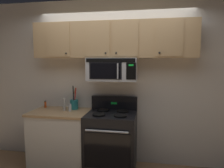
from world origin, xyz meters
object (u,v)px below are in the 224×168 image
Objects in this scene: over_range_microwave at (113,69)px; pepper_mill at (64,105)px; utensil_crock_teal at (74,104)px; spice_jar at (45,104)px; stove_range at (111,140)px; salt_shaker at (70,108)px.

over_range_microwave is 3.74× the size of pepper_mill.
utensil_crock_teal is 3.37× the size of spice_jar.
utensil_crock_teal is at bearing 165.42° from stove_range.
over_range_microwave is at bearing -3.93° from spice_jar.
over_range_microwave is 6.42× the size of spice_jar.
over_range_microwave is at bearing -4.85° from utensil_crock_teal.
over_range_microwave reaches higher than spice_jar.
over_range_microwave is at bearing 5.52° from pepper_mill.
stove_range is 0.86m from utensil_crock_teal.
spice_jar reaches higher than salt_shaker.
over_range_microwave is 0.92m from salt_shaker.
pepper_mill is (-0.10, 0.01, 0.04)m from salt_shaker.
stove_range reaches higher than pepper_mill.
spice_jar is (-1.20, 0.20, 0.49)m from stove_range.
over_range_microwave is at bearing 7.12° from salt_shaker.
salt_shaker is at bearing -172.88° from over_range_microwave.
spice_jar is at bearing 162.04° from salt_shaker.
utensil_crock_teal is at bearing 175.15° from over_range_microwave.
spice_jar is at bearing 176.07° from over_range_microwave.
stove_range is at bearing -9.42° from spice_jar.
stove_range reaches higher than salt_shaker.
stove_range is 5.51× the size of pepper_mill.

